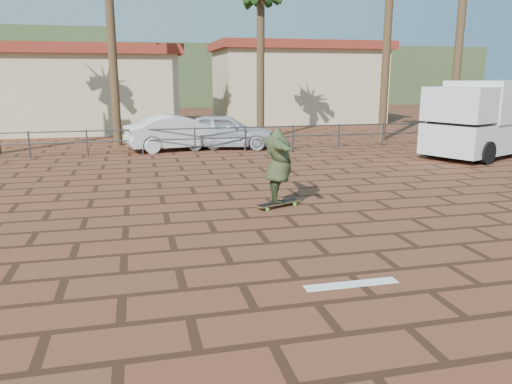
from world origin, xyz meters
TOP-DOWN VIEW (x-y plane):
  - ground at (0.00, 0.00)m, footprint 120.00×120.00m
  - paint_stripe at (0.70, -1.20)m, footprint 1.40×0.22m
  - guardrail at (0.00, 12.00)m, footprint 24.06×0.06m
  - building_west at (-6.00, 22.00)m, footprint 12.60×7.60m
  - building_east at (8.00, 24.00)m, footprint 10.60×6.60m
  - hill_front at (0.00, 50.00)m, footprint 70.00×18.00m
  - longboard at (0.87, 3.22)m, footprint 1.17×0.70m
  - skateboarder at (0.87, 3.22)m, footprint 0.63×2.12m
  - campervan at (10.56, 8.81)m, footprint 5.77×4.22m
  - car_silver at (1.32, 13.00)m, footprint 4.48×2.57m
  - car_white at (-0.51, 13.00)m, footprint 4.48×2.36m
  - street_sign at (10.05, 12.00)m, footprint 0.41×0.08m

SIDE VIEW (x-z plane):
  - ground at x=0.00m, z-range 0.00..0.00m
  - paint_stripe at x=0.70m, z-range 0.00..0.01m
  - longboard at x=0.87m, z-range 0.04..0.15m
  - guardrail at x=0.00m, z-range 0.18..1.18m
  - car_white at x=-0.51m, z-range 0.00..1.40m
  - car_silver at x=1.32m, z-range 0.00..1.43m
  - skateboarder at x=0.87m, z-range 0.11..1.83m
  - street_sign at x=10.05m, z-range 0.40..2.39m
  - campervan at x=10.56m, z-range 0.07..2.84m
  - building_west at x=-6.00m, z-range 0.03..4.53m
  - building_east at x=8.00m, z-range 0.04..5.04m
  - hill_front at x=0.00m, z-range 0.00..6.00m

